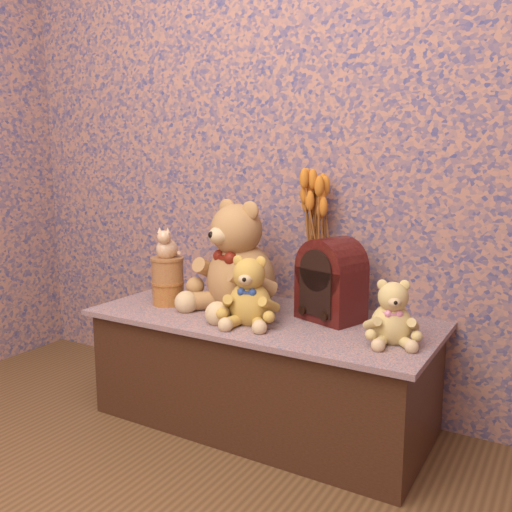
{
  "coord_description": "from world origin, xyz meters",
  "views": [
    {
      "loc": [
        1.01,
        -0.56,
        1.02
      ],
      "look_at": [
        0.0,
        1.16,
        0.67
      ],
      "focal_mm": 38.6,
      "sensor_mm": 36.0,
      "label": 1
    }
  ],
  "objects": [
    {
      "name": "ceramic_vase",
      "position": [
        0.12,
        1.42,
        0.52
      ],
      "size": [
        0.12,
        0.12,
        0.18
      ],
      "primitive_type": "cylinder",
      "rotation": [
        0.0,
        0.0,
        0.13
      ],
      "color": "tan",
      "rests_on": "display_shelf"
    },
    {
      "name": "cathedral_radio",
      "position": [
        0.24,
        1.3,
        0.59
      ],
      "size": [
        0.27,
        0.23,
        0.31
      ],
      "primitive_type": null,
      "rotation": [
        0.0,
        0.0,
        -0.34
      ],
      "color": "#380B0A",
      "rests_on": "display_shelf"
    },
    {
      "name": "teddy_small",
      "position": [
        0.52,
        1.16,
        0.55
      ],
      "size": [
        0.25,
        0.27,
        0.23
      ],
      "primitive_type": null,
      "rotation": [
        0.0,
        0.0,
        0.42
      ],
      "color": "#DCC268",
      "rests_on": "display_shelf"
    },
    {
      "name": "display_shelf",
      "position": [
        0.0,
        1.21,
        0.22
      ],
      "size": [
        1.32,
        0.6,
        0.43
      ],
      "primitive_type": "cube",
      "color": "#364A6F",
      "rests_on": "ground"
    },
    {
      "name": "biscuit_tin_lower",
      "position": [
        -0.42,
        1.16,
        0.48
      ],
      "size": [
        0.14,
        0.14,
        0.09
      ],
      "primitive_type": "cylinder",
      "rotation": [
        0.0,
        0.0,
        0.1
      ],
      "color": "gold",
      "rests_on": "display_shelf"
    },
    {
      "name": "teddy_large",
      "position": [
        -0.12,
        1.25,
        0.67
      ],
      "size": [
        0.5,
        0.54,
        0.47
      ],
      "primitive_type": null,
      "rotation": [
        0.0,
        0.0,
        -0.35
      ],
      "color": "#9D713C",
      "rests_on": "display_shelf"
    },
    {
      "name": "cat_figurine",
      "position": [
        -0.42,
        1.16,
        0.69
      ],
      "size": [
        0.13,
        0.13,
        0.13
      ],
      "primitive_type": null,
      "rotation": [
        0.0,
        0.0,
        0.37
      ],
      "color": "silver",
      "rests_on": "biscuit_tin_upper"
    },
    {
      "name": "dried_stalks",
      "position": [
        0.12,
        1.42,
        0.81
      ],
      "size": [
        0.22,
        0.22,
        0.4
      ],
      "primitive_type": null,
      "rotation": [
        0.0,
        0.0,
        -0.03
      ],
      "color": "orange",
      "rests_on": "ceramic_vase"
    },
    {
      "name": "biscuit_tin_upper",
      "position": [
        -0.42,
        1.16,
        0.58
      ],
      "size": [
        0.15,
        0.15,
        0.1
      ],
      "primitive_type": "cylinder",
      "rotation": [
        0.0,
        0.0,
        0.18
      ],
      "color": "tan",
      "rests_on": "biscuit_tin_lower"
    },
    {
      "name": "teddy_medium",
      "position": [
        0.01,
        1.1,
        0.57
      ],
      "size": [
        0.28,
        0.31,
        0.27
      ],
      "primitive_type": null,
      "rotation": [
        0.0,
        0.0,
        0.3
      ],
      "color": "gold",
      "rests_on": "display_shelf"
    }
  ]
}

